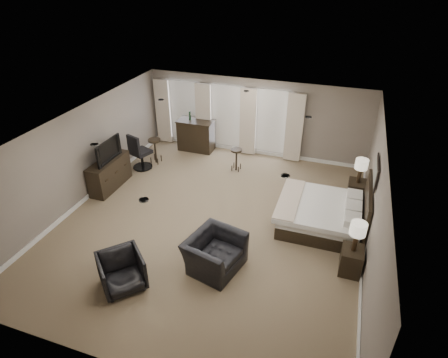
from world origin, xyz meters
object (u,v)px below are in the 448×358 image
(dresser, at_px, (110,174))
(armchair_near, at_px, (215,248))
(nightstand_near, at_px, (351,260))
(bar_stool_left, at_px, (155,151))
(lamp_near, at_px, (356,237))
(tv, at_px, (107,158))
(bar_counter, at_px, (196,135))
(desk_chair, at_px, (141,151))
(nightstand_far, at_px, (356,192))
(bar_stool_right, at_px, (236,160))
(armchair_far, at_px, (122,270))
(bed, at_px, (319,203))
(lamp_far, at_px, (360,171))

(dresser, xyz_separation_m, armchair_near, (4.09, -2.17, 0.08))
(nightstand_near, height_order, bar_stool_left, bar_stool_left)
(lamp_near, xyz_separation_m, armchair_near, (-2.83, -0.81, -0.43))
(lamp_near, bearing_deg, tv, 168.93)
(bar_counter, bearing_deg, desk_chair, -121.98)
(bar_stool_left, height_order, desk_chair, desk_chair)
(armchair_near, xyz_separation_m, bar_counter, (-2.64, 5.33, 0.03))
(bar_stool_left, bearing_deg, bar_counter, 56.27)
(nightstand_far, xyz_separation_m, armchair_near, (-2.83, -3.71, 0.22))
(bar_counter, bearing_deg, bar_stool_right, -28.95)
(bar_counter, distance_m, desk_chair, 2.16)
(lamp_near, xyz_separation_m, dresser, (-6.92, 1.35, -0.51))
(nightstand_far, height_order, armchair_far, armchair_far)
(bed, bearing_deg, armchair_near, -130.59)
(lamp_far, height_order, armchair_near, lamp_far)
(nightstand_near, xyz_separation_m, armchair_near, (-2.83, -0.81, 0.22))
(nightstand_near, relative_size, desk_chair, 0.50)
(lamp_near, xyz_separation_m, bar_counter, (-5.47, 4.52, -0.40))
(bed, relative_size, armchair_far, 2.36)
(desk_chair, bearing_deg, nightstand_near, 178.56)
(nightstand_near, distance_m, armchair_far, 4.85)
(nightstand_far, relative_size, desk_chair, 0.51)
(nightstand_far, relative_size, lamp_far, 0.88)
(bar_counter, bearing_deg, tv, -114.56)
(dresser, height_order, armchair_far, dresser)
(bed, height_order, dresser, bed)
(nightstand_near, bearing_deg, bed, 121.54)
(dresser, xyz_separation_m, tv, (0.00, 0.00, 0.52))
(bed, bearing_deg, bar_stool_left, 162.62)
(nightstand_near, xyz_separation_m, lamp_near, (0.00, 0.00, 0.65))
(nightstand_near, height_order, bar_stool_right, bar_stool_right)
(armchair_near, relative_size, desk_chair, 0.99)
(armchair_far, bearing_deg, dresser, 80.33)
(nightstand_near, xyz_separation_m, bar_stool_right, (-3.68, 3.53, 0.07))
(tv, distance_m, armchair_far, 4.18)
(bar_counter, relative_size, desk_chair, 1.05)
(lamp_far, relative_size, tv, 0.63)
(desk_chair, bearing_deg, dresser, 97.84)
(desk_chair, bearing_deg, armchair_far, 135.82)
(bed, distance_m, bar_stool_left, 5.75)
(nightstand_near, xyz_separation_m, dresser, (-6.92, 1.35, 0.15))
(lamp_near, distance_m, bar_counter, 7.11)
(lamp_near, bearing_deg, armchair_far, -156.06)
(lamp_near, distance_m, desk_chair, 7.15)
(bar_counter, bearing_deg, nightstand_far, -16.48)
(lamp_far, xyz_separation_m, desk_chair, (-6.62, -0.21, -0.36))
(nightstand_far, height_order, bar_stool_left, bar_stool_left)
(armchair_far, distance_m, bar_stool_right, 5.55)
(bed, distance_m, nightstand_near, 1.74)
(bed, height_order, bar_stool_left, bed)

